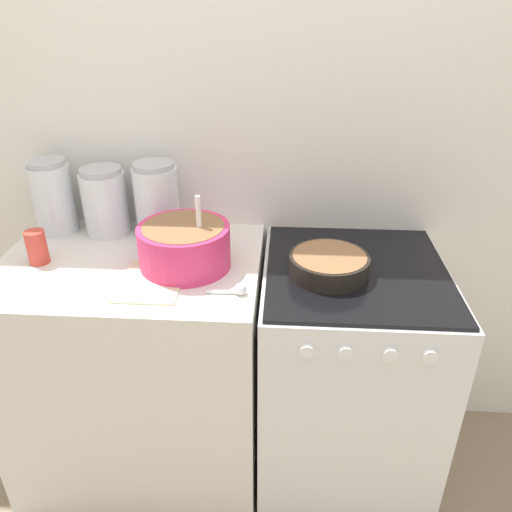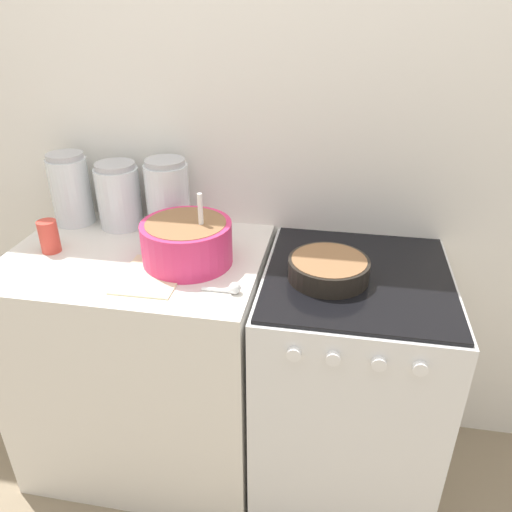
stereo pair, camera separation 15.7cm
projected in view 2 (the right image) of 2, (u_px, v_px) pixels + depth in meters
name	position (u px, v px, depth m)	size (l,w,h in m)	color
wall_back	(277.00, 147.00, 1.78)	(4.74, 0.05, 2.40)	white
countertop_cabinet	(147.00, 359.00, 1.90)	(0.87, 0.64, 0.90)	silver
stove	(346.00, 384.00, 1.78)	(0.60, 0.66, 0.90)	silver
mixing_bowl	(187.00, 240.00, 1.60)	(0.29, 0.29, 0.24)	#E0336B
baking_pan	(329.00, 268.00, 1.53)	(0.25, 0.25, 0.07)	black
storage_jar_left	(71.00, 194.00, 1.87)	(0.15, 0.15, 0.27)	silver
storage_jar_middle	(119.00, 200.00, 1.85)	(0.16, 0.16, 0.24)	silver
storage_jar_right	(168.00, 200.00, 1.82)	(0.16, 0.16, 0.27)	silver
tin_can	(49.00, 236.00, 1.68)	(0.06, 0.06, 0.11)	#CC3F33
recipe_page	(151.00, 276.00, 1.56)	(0.19, 0.25, 0.01)	beige
measuring_spoon	(231.00, 288.00, 1.47)	(0.12, 0.04, 0.04)	white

